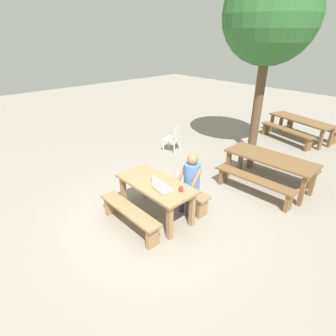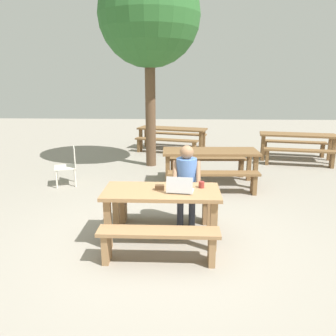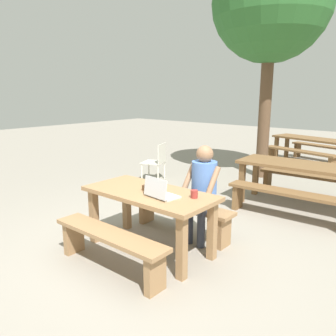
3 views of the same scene
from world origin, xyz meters
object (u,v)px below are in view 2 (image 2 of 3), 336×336
laptop (180,188)px  picnic_table_mid (172,131)px  small_pouch (160,187)px  person_seated (186,179)px  picnic_table_distant (210,155)px  tree_left (149,16)px  picnic_table_front (162,199)px  plastic_chair (69,165)px  coffee_mug (201,185)px  picnic_table_rear (297,138)px

laptop → picnic_table_mid: 6.55m
laptop → small_pouch: (-0.28, 0.11, -0.02)m
person_seated → picnic_table_distant: 2.17m
person_seated → picnic_table_mid: 5.86m
small_pouch → tree_left: tree_left is taller
picnic_table_front → plastic_chair: (-2.15, 2.54, -0.19)m
picnic_table_front → picnic_table_distant: bearing=72.0°
plastic_chair → picnic_table_mid: bearing=132.5°
picnic_table_front → tree_left: (-0.54, 4.34, 3.06)m
coffee_mug → tree_left: 5.22m
picnic_table_front → laptop: laptop is taller
picnic_table_distant → coffee_mug: bearing=-99.2°
small_pouch → picnic_table_front: bearing=-18.2°
plastic_chair → tree_left: (1.61, 1.79, 3.24)m
plastic_chair → picnic_table_rear: plastic_chair is taller
laptop → plastic_chair: 3.59m
plastic_chair → person_seated: bearing=32.9°
small_pouch → plastic_chair: 3.32m
picnic_table_front → laptop: (0.26, -0.10, 0.18)m
plastic_chair → tree_left: 4.04m
picnic_table_front → picnic_table_mid: bearing=90.4°
coffee_mug → picnic_table_front: bearing=-166.9°
picnic_table_distant → picnic_table_front: bearing=-110.0°
picnic_table_rear → picnic_table_distant: 3.49m
plastic_chair → picnic_table_mid: size_ratio=0.36×
picnic_table_rear → laptop: bearing=-111.3°
coffee_mug → plastic_chair: bearing=138.3°
tree_left → plastic_chair: bearing=-131.9°
coffee_mug → person_seated: size_ratio=0.07×
picnic_table_distant → tree_left: 3.73m
tree_left → laptop: bearing=-79.8°
laptop → person_seated: bearing=-90.3°
picnic_table_front → picnic_table_distant: 2.84m
person_seated → picnic_table_rear: bearing=54.9°
person_seated → plastic_chair: 3.18m
small_pouch → picnic_table_rear: small_pouch is taller
small_pouch → picnic_table_mid: bearing=90.2°
plastic_chair → picnic_table_distant: plastic_chair is taller
picnic_table_distant → laptop: bearing=-104.6°
picnic_table_front → coffee_mug: coffee_mug is taller
laptop → small_pouch: laptop is taller
picnic_table_front → tree_left: 5.33m
laptop → picnic_table_distant: (0.63, 2.80, -0.16)m
coffee_mug → picnic_table_rear: 5.72m
plastic_chair → picnic_table_rear: size_ratio=0.39×
small_pouch → picnic_table_distant: bearing=71.4°
small_pouch → plastic_chair: plastic_chair is taller
small_pouch → picnic_table_mid: small_pouch is taller
person_seated → tree_left: (-0.89, 3.73, 2.94)m
person_seated → picnic_table_rear: person_seated is taller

